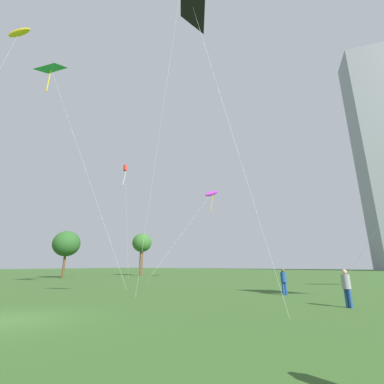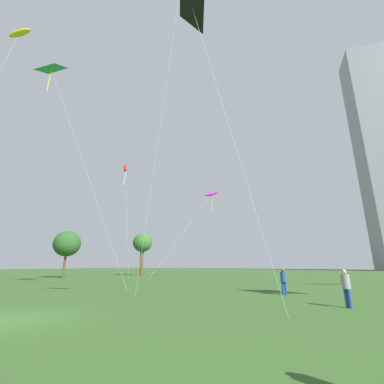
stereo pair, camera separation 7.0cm
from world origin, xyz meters
The scene contains 10 objects.
ground centered at (0.00, 0.00, 0.00)m, with size 280.00×280.00×0.00m, color #335623.
person_standing_1 centered at (6.44, 13.92, 0.98)m, with size 0.38×0.38×1.69m.
person_standing_2 centered at (10.32, 10.06, 0.99)m, with size 0.38×0.38×1.72m.
kite_flying_0 centered at (-21.61, 24.68, 18.04)m, with size 3.82×1.32×18.95m.
kite_flying_1 centered at (-18.97, 4.57, 28.11)m, with size 3.99×5.45×28.79m.
kite_flying_2 centered at (5.71, 3.74, 14.61)m, with size 3.49×3.09×15.45m.
kite_flying_6 centered at (-8.29, 31.43, 13.21)m, with size 3.87×12.89×14.21m.
kite_flying_7 centered at (-13.92, 6.41, 21.95)m, with size 9.74×5.92×22.93m.
park_tree_0 centered at (-28.22, 19.69, 5.19)m, with size 4.12×4.12×7.19m.
park_tree_2 centered at (-25.02, 33.47, 6.03)m, with size 3.71×3.71×7.96m.
Camera 1 is at (11.19, -5.01, 1.92)m, focal length 24.40 mm.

